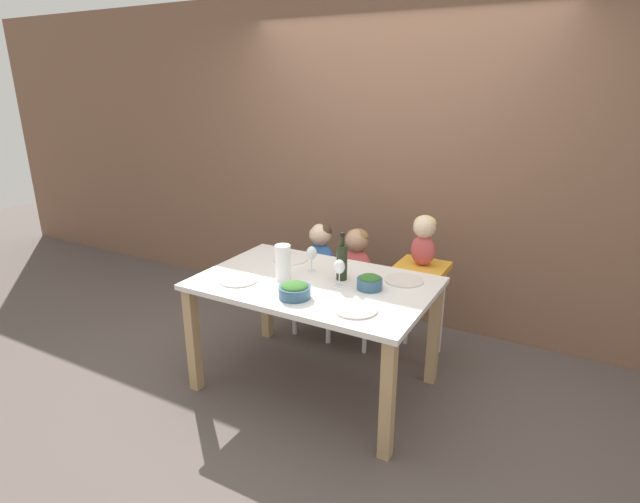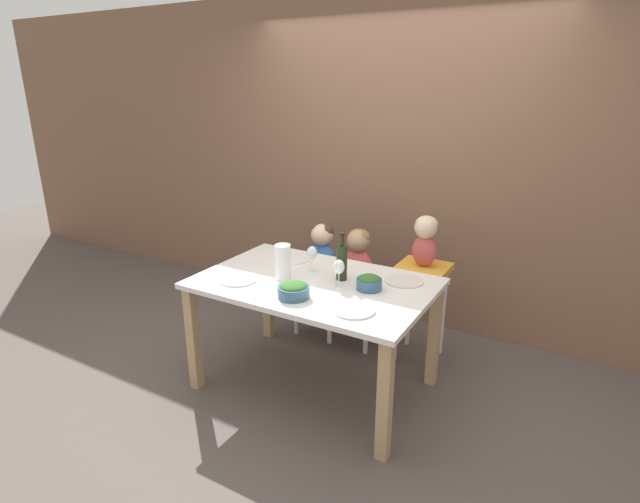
% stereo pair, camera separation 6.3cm
% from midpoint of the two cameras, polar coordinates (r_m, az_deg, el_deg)
% --- Properties ---
extents(ground_plane, '(14.00, 14.00, 0.00)m').
position_cam_midpoint_polar(ground_plane, '(3.58, -1.10, -14.92)').
color(ground_plane, '#564C47').
extents(wall_back, '(10.00, 0.06, 2.70)m').
position_cam_midpoint_polar(wall_back, '(4.21, 7.83, 9.91)').
color(wall_back, brown).
rests_on(wall_back, ground_plane).
extents(dining_table, '(1.50, 0.97, 0.77)m').
position_cam_midpoint_polar(dining_table, '(3.26, -1.18, -5.08)').
color(dining_table, white).
rests_on(dining_table, ground_plane).
extents(chair_far_left, '(0.42, 0.42, 0.45)m').
position_cam_midpoint_polar(chair_far_left, '(4.11, -0.41, -4.22)').
color(chair_far_left, silver).
rests_on(chair_far_left, ground_plane).
extents(chair_far_center, '(0.42, 0.42, 0.45)m').
position_cam_midpoint_polar(chair_far_center, '(3.97, 3.61, -5.08)').
color(chair_far_center, silver).
rests_on(chair_far_center, ground_plane).
extents(chair_right_highchair, '(0.36, 0.36, 0.74)m').
position_cam_midpoint_polar(chair_right_highchair, '(3.72, 10.94, -3.79)').
color(chair_right_highchair, silver).
rests_on(chair_right_highchair, ground_plane).
extents(person_child_left, '(0.25, 0.19, 0.48)m').
position_cam_midpoint_polar(person_child_left, '(3.99, -0.41, 0.13)').
color(person_child_left, '#3366B2').
rests_on(person_child_left, chair_far_left).
extents(person_child_center, '(0.25, 0.19, 0.48)m').
position_cam_midpoint_polar(person_child_center, '(3.85, 3.72, -0.60)').
color(person_child_center, '#C64C4C').
rests_on(person_child_center, chair_far_center).
extents(person_baby_right, '(0.18, 0.17, 0.37)m').
position_cam_midpoint_polar(person_baby_right, '(3.60, 11.32, 1.80)').
color(person_baby_right, '#C64C4C').
rests_on(person_baby_right, chair_right_highchair).
extents(wine_bottle, '(0.07, 0.07, 0.32)m').
position_cam_midpoint_polar(wine_bottle, '(3.21, 1.95, -1.11)').
color(wine_bottle, '#232D19').
rests_on(wine_bottle, dining_table).
extents(paper_towel_roll, '(0.10, 0.10, 0.23)m').
position_cam_midpoint_polar(paper_towel_roll, '(3.21, -4.81, -1.26)').
color(paper_towel_roll, white).
rests_on(paper_towel_roll, dining_table).
extents(wine_glass_near, '(0.07, 0.07, 0.18)m').
position_cam_midpoint_polar(wine_glass_near, '(3.09, 1.61, -1.85)').
color(wine_glass_near, white).
rests_on(wine_glass_near, dining_table).
extents(wine_glass_far, '(0.07, 0.07, 0.18)m').
position_cam_midpoint_polar(wine_glass_far, '(3.34, -1.51, -0.24)').
color(wine_glass_far, white).
rests_on(wine_glass_far, dining_table).
extents(salad_bowl_large, '(0.19, 0.19, 0.09)m').
position_cam_midpoint_polar(salad_bowl_large, '(2.97, -3.54, -4.43)').
color(salad_bowl_large, '#335675').
rests_on(salad_bowl_large, dining_table).
extents(salad_bowl_small, '(0.16, 0.16, 0.09)m').
position_cam_midpoint_polar(salad_bowl_small, '(3.10, 5.12, -3.47)').
color(salad_bowl_small, '#335675').
rests_on(salad_bowl_small, dining_table).
extents(dinner_plate_front_left, '(0.25, 0.25, 0.01)m').
position_cam_midpoint_polar(dinner_plate_front_left, '(3.27, -9.86, -3.23)').
color(dinner_plate_front_left, silver).
rests_on(dinner_plate_front_left, dining_table).
extents(dinner_plate_back_left, '(0.25, 0.25, 0.01)m').
position_cam_midpoint_polar(dinner_plate_back_left, '(3.60, -3.92, -0.91)').
color(dinner_plate_back_left, silver).
rests_on(dinner_plate_back_left, dining_table).
extents(dinner_plate_back_right, '(0.25, 0.25, 0.01)m').
position_cam_midpoint_polar(dinner_plate_back_right, '(3.26, 9.02, -3.26)').
color(dinner_plate_back_right, silver).
rests_on(dinner_plate_back_right, dining_table).
extents(dinner_plate_front_right, '(0.25, 0.25, 0.01)m').
position_cam_midpoint_polar(dinner_plate_front_right, '(2.82, 3.42, -6.62)').
color(dinner_plate_front_right, silver).
rests_on(dinner_plate_front_right, dining_table).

